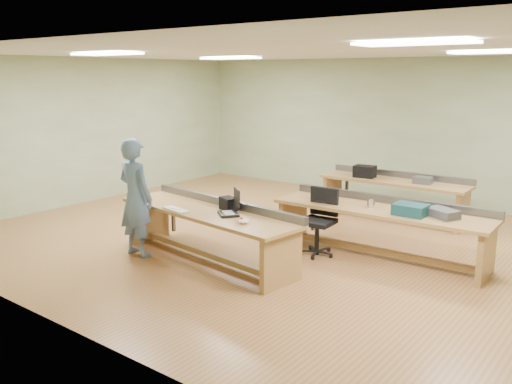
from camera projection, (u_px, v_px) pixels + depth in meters
floor at (290, 241)px, 8.79m from camera, size 10.00×10.00×0.00m
ceiling at (293, 51)px, 8.15m from camera, size 10.00×10.00×0.00m
wall_back at (396, 129)px, 11.57m from camera, size 10.00×0.04×3.00m
wall_front at (66, 193)px, 5.37m from camera, size 10.00×0.04×3.00m
wall_left at (95, 130)px, 11.45m from camera, size 0.04×8.00×3.00m
fluor_panels at (293, 53)px, 8.16m from camera, size 6.20×3.50×0.03m
workbench_front at (209, 223)px, 7.81m from camera, size 3.16×1.18×0.86m
workbench_mid at (381, 220)px, 7.93m from camera, size 3.21×0.95×0.86m
workbench_back at (394, 190)px, 10.04m from camera, size 2.75×0.77×0.86m
person at (136, 197)px, 7.96m from camera, size 0.66×0.44×1.76m
laptop_base at (228, 214)px, 7.48m from camera, size 0.40×0.39×0.03m
laptop_screen at (237, 198)px, 7.47m from camera, size 0.26×0.20×0.24m
keyboard at (176, 210)px, 7.73m from camera, size 0.49×0.25×0.03m
trackball_mouse at (244, 221)px, 7.07m from camera, size 0.18×0.19×0.06m
camera_bag at (228, 204)px, 7.76m from camera, size 0.31×0.26×0.18m
task_chair at (319, 231)px, 8.11m from camera, size 0.58×0.58×0.99m
parts_bin_teal at (411, 210)px, 7.47m from camera, size 0.44×0.33×0.15m
parts_bin_grey at (442, 213)px, 7.37m from camera, size 0.50×0.42×0.12m
mug at (371, 203)px, 7.98m from camera, size 0.15×0.15×0.09m
drinks_can at (371, 204)px, 7.90m from camera, size 0.08×0.08×0.12m
storage_box_back at (365, 171)px, 10.22m from camera, size 0.42×0.32×0.22m
tray_back at (423, 180)px, 9.62m from camera, size 0.33×0.26×0.12m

